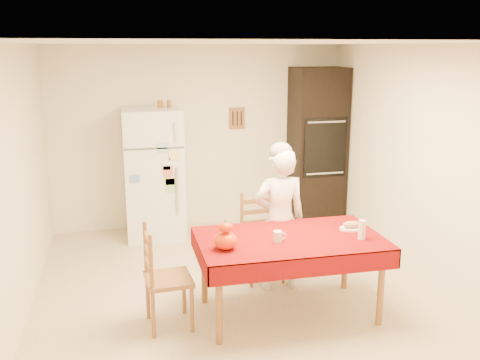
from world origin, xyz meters
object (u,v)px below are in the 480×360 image
object	(u,v)px
refrigerator	(154,174)
bread_plate	(352,228)
pumpkin_lower	(226,241)
chair_far	(261,233)
oven_cabinet	(317,147)
coffee_mug	(278,236)
chair_left	(161,274)
seated_woman	(280,220)
wine_glass	(362,230)
dining_table	(290,244)

from	to	relation	value
refrigerator	bread_plate	distance (m)	2.95
pumpkin_lower	bread_plate	world-z (taller)	pumpkin_lower
chair_far	bread_plate	bearing A→B (deg)	-53.00
oven_cabinet	coffee_mug	size ratio (longest dim) A/B	22.00
bread_plate	chair_left	bearing A→B (deg)	-177.97
refrigerator	seated_woman	xyz separation A→B (m)	(1.14, -1.91, -0.10)
refrigerator	wine_glass	xyz separation A→B (m)	(1.69, -2.66, -0.00)
chair_far	seated_woman	bearing A→B (deg)	-72.45
chair_left	bread_plate	world-z (taller)	chair_left
pumpkin_lower	wine_glass	world-z (taller)	wine_glass
coffee_mug	wine_glass	size ratio (longest dim) A/B	0.57
seated_woman	oven_cabinet	bearing A→B (deg)	-119.98
dining_table	bread_plate	distance (m)	0.66
bread_plate	seated_woman	bearing A→B (deg)	139.55
dining_table	chair_far	size ratio (longest dim) A/B	1.79
chair_far	refrigerator	bearing A→B (deg)	117.95
wine_glass	bread_plate	size ratio (longest dim) A/B	0.73
coffee_mug	pumpkin_lower	distance (m)	0.50
dining_table	bread_plate	size ratio (longest dim) A/B	7.08
refrigerator	seated_woman	bearing A→B (deg)	-59.11
chair_left	dining_table	bearing A→B (deg)	-94.86
chair_far	pumpkin_lower	size ratio (longest dim) A/B	4.62
chair_far	dining_table	bearing A→B (deg)	-91.60
chair_far	seated_woman	distance (m)	0.40
chair_far	bread_plate	distance (m)	1.08
chair_far	bread_plate	xyz separation A→B (m)	(0.69, -0.78, 0.26)
chair_far	pumpkin_lower	distance (m)	1.22
chair_left	coffee_mug	xyz separation A→B (m)	(1.04, -0.10, 0.30)
chair_far	pumpkin_lower	bearing A→B (deg)	-124.49
dining_table	seated_woman	size ratio (longest dim) A/B	1.14
seated_woman	bread_plate	bearing A→B (deg)	139.76
seated_woman	wine_glass	bearing A→B (deg)	126.51
refrigerator	bread_plate	bearing A→B (deg)	-54.43
dining_table	pumpkin_lower	bearing A→B (deg)	-166.35
oven_cabinet	wine_glass	world-z (taller)	oven_cabinet
pumpkin_lower	wine_glass	bearing A→B (deg)	-1.20
pumpkin_lower	oven_cabinet	bearing A→B (deg)	55.41
chair_far	coffee_mug	distance (m)	1.00
coffee_mug	chair_left	bearing A→B (deg)	174.48
chair_far	wine_glass	size ratio (longest dim) A/B	5.40
oven_cabinet	chair_left	xyz separation A→B (m)	(-2.40, -2.51, -0.59)
dining_table	seated_woman	distance (m)	0.58
seated_woman	bread_plate	distance (m)	0.75
refrigerator	chair_far	size ratio (longest dim) A/B	1.79
refrigerator	coffee_mug	size ratio (longest dim) A/B	17.00
chair_left	wine_glass	bearing A→B (deg)	-100.25
refrigerator	pumpkin_lower	world-z (taller)	refrigerator
refrigerator	oven_cabinet	xyz separation A→B (m)	(2.28, 0.05, 0.25)
pumpkin_lower	coffee_mug	bearing A→B (deg)	8.10
wine_glass	bread_plate	bearing A→B (deg)	85.35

